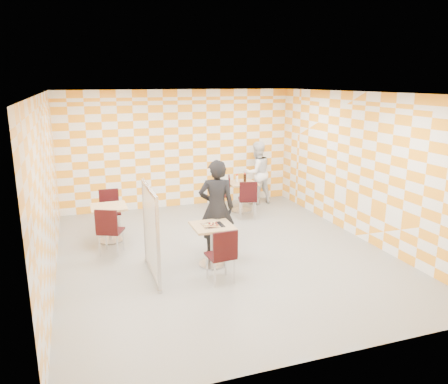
# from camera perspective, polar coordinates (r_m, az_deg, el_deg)

# --- Properties ---
(room_shell) EXTENTS (7.00, 7.00, 7.00)m
(room_shell) POSITION_cam_1_polar(r_m,az_deg,el_deg) (8.52, -1.39, 2.77)
(room_shell) COLOR gray
(room_shell) RESTS_ON ground
(main_table) EXTENTS (0.70, 0.70, 0.75)m
(main_table) POSITION_cam_1_polar(r_m,az_deg,el_deg) (7.75, -1.51, -6.03)
(main_table) COLOR tan
(main_table) RESTS_ON ground
(second_table) EXTENTS (0.70, 0.70, 0.75)m
(second_table) POSITION_cam_1_polar(r_m,az_deg,el_deg) (10.96, 2.29, 0.06)
(second_table) COLOR tan
(second_table) RESTS_ON ground
(empty_table) EXTENTS (0.70, 0.70, 0.75)m
(empty_table) POSITION_cam_1_polar(r_m,az_deg,el_deg) (9.19, -14.74, -3.23)
(empty_table) COLOR tan
(empty_table) RESTS_ON ground
(chair_main_front) EXTENTS (0.45, 0.46, 0.92)m
(chair_main_front) POSITION_cam_1_polar(r_m,az_deg,el_deg) (7.04, -0.16, -7.86)
(chair_main_front) COLOR black
(chair_main_front) RESTS_ON ground
(chair_second_front) EXTENTS (0.52, 0.53, 0.92)m
(chair_second_front) POSITION_cam_1_polar(r_m,az_deg,el_deg) (10.34, 3.13, -0.61)
(chair_second_front) COLOR black
(chair_second_front) RESTS_ON ground
(chair_second_side) EXTENTS (0.54, 0.53, 0.92)m
(chair_second_side) POSITION_cam_1_polar(r_m,az_deg,el_deg) (10.84, 0.10, 0.11)
(chair_second_side) COLOR black
(chair_second_side) RESTS_ON ground
(chair_empty_near) EXTENTS (0.56, 0.57, 0.92)m
(chair_empty_near) POSITION_cam_1_polar(r_m,az_deg,el_deg) (8.43, -14.81, -4.56)
(chair_empty_near) COLOR black
(chair_empty_near) RESTS_ON ground
(chair_empty_far) EXTENTS (0.42, 0.43, 0.92)m
(chair_empty_far) POSITION_cam_1_polar(r_m,az_deg,el_deg) (9.79, -14.69, -1.92)
(chair_empty_far) COLOR black
(chair_empty_far) RESTS_ON ground
(partition) EXTENTS (0.08, 1.38, 1.55)m
(partition) POSITION_cam_1_polar(r_m,az_deg,el_deg) (7.32, -9.52, -5.14)
(partition) COLOR white
(partition) RESTS_ON ground
(man_dark) EXTENTS (0.75, 0.58, 1.82)m
(man_dark) POSITION_cam_1_polar(r_m,az_deg,el_deg) (8.12, -0.98, -2.10)
(man_dark) COLOR black
(man_dark) RESTS_ON ground
(man_white) EXTENTS (0.91, 0.77, 1.67)m
(man_white) POSITION_cam_1_polar(r_m,az_deg,el_deg) (11.64, 4.31, 2.53)
(man_white) COLOR white
(man_white) RESTS_ON ground
(pizza_on_foil) EXTENTS (0.40, 0.40, 0.04)m
(pizza_on_foil) POSITION_cam_1_polar(r_m,az_deg,el_deg) (7.65, -1.49, -4.26)
(pizza_on_foil) COLOR silver
(pizza_on_foil) RESTS_ON main_table
(sport_bottle) EXTENTS (0.06, 0.06, 0.20)m
(sport_bottle) POSITION_cam_1_polar(r_m,az_deg,el_deg) (10.91, 1.70, 1.78)
(sport_bottle) COLOR white
(sport_bottle) RESTS_ON second_table
(soda_bottle) EXTENTS (0.07, 0.07, 0.23)m
(soda_bottle) POSITION_cam_1_polar(r_m,az_deg,el_deg) (10.90, 2.75, 1.84)
(soda_bottle) COLOR black
(soda_bottle) RESTS_ON second_table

